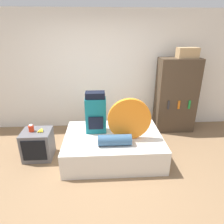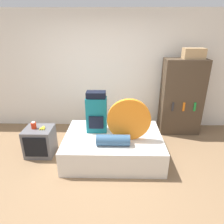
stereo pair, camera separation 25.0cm
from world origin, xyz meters
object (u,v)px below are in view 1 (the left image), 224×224
at_px(cardboard_box, 187,53).
at_px(canister, 31,128).
at_px(bookshelf, 176,96).
at_px(sleeping_roll, 115,140).
at_px(television, 38,144).
at_px(tent_bag, 129,119).
at_px(backpack, 96,113).

bearing_deg(cardboard_box, canister, -162.76).
xyz_separation_m(bookshelf, cardboard_box, (0.12, -0.02, 0.92)).
distance_m(sleeping_roll, bookshelf, 2.01).
bearing_deg(television, cardboard_box, 17.88).
xyz_separation_m(television, cardboard_box, (2.95, 0.95, 1.48)).
xyz_separation_m(canister, cardboard_box, (3.03, 0.94, 1.16)).
distance_m(sleeping_roll, cardboard_box, 2.40).
distance_m(television, cardboard_box, 3.44).
bearing_deg(tent_bag, cardboard_box, 40.29).
relative_size(bookshelf, cardboard_box, 3.91).
height_order(television, cardboard_box, cardboard_box).
xyz_separation_m(backpack, sleeping_roll, (0.31, -0.50, -0.28)).
xyz_separation_m(backpack, tent_bag, (0.57, -0.30, -0.00)).
xyz_separation_m(backpack, canister, (-1.13, -0.11, -0.21)).
relative_size(backpack, television, 1.43).
xyz_separation_m(tent_bag, bookshelf, (1.21, 1.15, 0.02)).
distance_m(sleeping_roll, television, 1.44).
bearing_deg(bookshelf, tent_bag, -136.54).
relative_size(tent_bag, television, 1.38).
bearing_deg(tent_bag, bookshelf, 43.46).
bearing_deg(cardboard_box, sleeping_roll, -140.14).
bearing_deg(backpack, bookshelf, 25.58).
distance_m(backpack, canister, 1.16).
height_order(backpack, television, backpack).
distance_m(backpack, television, 1.19).
relative_size(canister, cardboard_box, 0.30).
xyz_separation_m(sleeping_roll, canister, (-1.44, 0.39, 0.06)).
relative_size(backpack, cardboard_box, 1.80).
distance_m(television, canister, 0.33).
distance_m(bookshelf, cardboard_box, 0.93).
distance_m(tent_bag, sleeping_roll, 0.43).
bearing_deg(sleeping_roll, television, 164.77).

